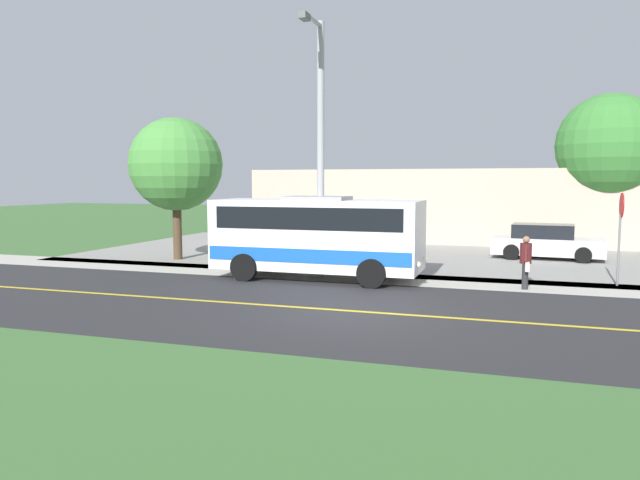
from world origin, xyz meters
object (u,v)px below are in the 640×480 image
Objects in this scene: parked_car_near at (546,242)px; stop_sign at (621,223)px; shuttle_bus_front at (317,233)px; pedestrian_with_bags at (526,261)px; tree_curbside at (176,165)px; street_light_pole at (320,139)px; commercial_building at (445,204)px; tree_lot_edge at (609,146)px.

stop_sign is at bearing 16.04° from parked_car_near.
shuttle_bus_front is 1.53× the size of parked_car_near.
tree_curbside is (-2.77, -13.62, 3.06)m from pedestrian_with_bags.
street_light_pole is at bearing -82.58° from stop_sign.
street_light_pole reaches higher than shuttle_bus_front.
commercial_building is at bearing 171.74° from street_light_pole.
tree_curbside reaches higher than pedestrian_with_bags.
tree_curbside is at bearing -94.54° from stop_sign.
pedestrian_with_bags is at bearing 87.80° from street_light_pole.
street_light_pole is 1.86× the size of parked_car_near.
street_light_pole is (-0.25, -6.60, 3.79)m from pedestrian_with_bags.
tree_curbside is (-1.30, -16.37, 1.95)m from stop_sign.
stop_sign is 0.14× the size of commercial_building.
tree_curbside is 0.29× the size of commercial_building.
tree_lot_edge is (-12.77, 3.88, 4.09)m from pedestrian_with_bags.
commercial_building is (-16.92, 2.35, 0.42)m from shuttle_bus_front.
parked_car_near is 0.22× the size of commercial_building.
tree_curbside is at bearing -71.36° from parked_car_near.
stop_sign reaches higher than parked_car_near.
tree_lot_edge is 9.50m from commercial_building.
stop_sign is 0.34× the size of street_light_pole.
parked_car_near is (-6.22, -1.79, -1.28)m from stop_sign.
tree_lot_edge is at bearing 163.10° from pedestrian_with_bags.
pedestrian_with_bags is at bearing 91.26° from shuttle_bus_front.
parked_car_near is at bearing 136.20° from shuttle_bus_front.
pedestrian_with_bags is (-0.14, 6.55, -0.66)m from shuttle_bus_front.
shuttle_bus_front is 0.34× the size of commercial_building.
street_light_pole is at bearing -39.94° from tree_lot_edge.
stop_sign is at bearing 99.85° from shuttle_bus_front.
tree_lot_edge is at bearing 174.30° from stop_sign.
street_light_pole reaches higher than stop_sign.
street_light_pole is (-0.40, -0.05, 3.13)m from shuttle_bus_front.
stop_sign is 16.81m from commercial_building.
tree_lot_edge is (-12.52, 10.48, 0.30)m from street_light_pole.
tree_curbside is (-2.92, -7.07, 2.40)m from shuttle_bus_front.
shuttle_bus_front is at bearing 7.39° from street_light_pole.
pedestrian_with_bags is 0.35× the size of parked_car_near.
stop_sign is 9.80m from street_light_pole.
street_light_pole is (1.22, -9.35, 2.68)m from stop_sign.
tree_curbside is 0.79× the size of tree_lot_edge.
parked_car_near is 0.78× the size of tree_curbside.
parked_car_near is at bearing 108.64° from tree_curbside.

